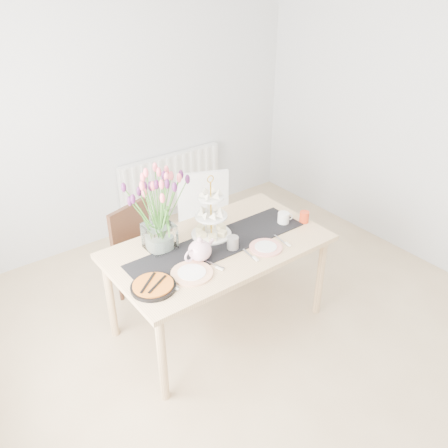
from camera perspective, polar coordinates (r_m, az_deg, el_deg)
room_shell at (r=2.95m, az=6.87°, el=3.26°), size 4.50×4.50×4.50m
radiator at (r=5.17m, az=-6.35°, el=5.16°), size 1.20×0.08×0.60m
dining_table at (r=3.51m, az=-0.68°, el=-3.52°), size 1.60×0.90×0.75m
chair_brown at (r=3.99m, az=-10.00°, el=-2.75°), size 0.51×0.51×0.83m
chair_white at (r=4.23m, az=-2.13°, el=0.76°), size 0.60×0.60×0.94m
table_runner at (r=3.47m, az=-0.69°, el=-2.42°), size 1.40×0.35×0.01m
tulip_vase at (r=3.26m, az=-8.10°, el=2.91°), size 0.71×0.71×0.61m
cake_stand at (r=3.51m, az=-1.56°, el=0.36°), size 0.30×0.30×0.44m
teapot at (r=3.26m, az=-2.92°, el=-3.20°), size 0.29×0.25×0.17m
cream_jug at (r=3.74m, az=7.16°, el=0.70°), size 0.12×0.12×0.09m
tart_tin at (r=3.07m, az=-8.51°, el=-7.43°), size 0.29×0.29×0.04m
mug_grey at (r=3.39m, az=1.06°, el=-2.32°), size 0.11×0.11×0.10m
mug_orange at (r=3.79m, az=9.63°, el=0.84°), size 0.10×0.10×0.09m
plate_left at (r=3.17m, az=-3.89°, el=-5.93°), size 0.36×0.36×0.01m
plate_right at (r=3.44m, az=5.04°, el=-2.83°), size 0.27×0.27×0.01m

